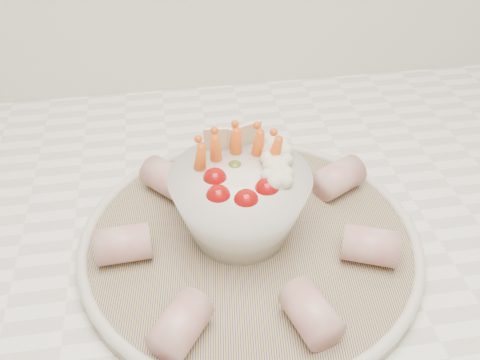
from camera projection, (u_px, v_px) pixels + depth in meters
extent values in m
cube|color=white|center=(316.00, 214.00, 0.65)|extent=(2.04, 0.62, 0.04)
cylinder|color=navy|center=(250.00, 243.00, 0.57)|extent=(0.40, 0.40, 0.01)
torus|color=silver|center=(250.00, 238.00, 0.57)|extent=(0.36, 0.36, 0.01)
sphere|color=#910909|center=(218.00, 197.00, 0.51)|extent=(0.02, 0.02, 0.02)
sphere|color=#910909|center=(246.00, 201.00, 0.50)|extent=(0.02, 0.02, 0.02)
sphere|color=#910909|center=(267.00, 190.00, 0.52)|extent=(0.02, 0.02, 0.02)
sphere|color=#910909|center=(215.00, 180.00, 0.53)|extent=(0.02, 0.02, 0.02)
sphere|color=#4C6220|center=(235.00, 169.00, 0.55)|extent=(0.02, 0.02, 0.02)
cone|color=#E35815|center=(216.00, 155.00, 0.55)|extent=(0.02, 0.03, 0.06)
cone|color=#E35815|center=(236.00, 148.00, 0.56)|extent=(0.02, 0.03, 0.06)
cone|color=#E35815|center=(258.00, 150.00, 0.55)|extent=(0.02, 0.03, 0.06)
cone|color=#E35815|center=(200.00, 164.00, 0.54)|extent=(0.03, 0.03, 0.06)
cone|color=#E35815|center=(274.00, 157.00, 0.54)|extent=(0.03, 0.03, 0.06)
sphere|color=white|center=(276.00, 167.00, 0.54)|extent=(0.03, 0.03, 0.03)
sphere|color=white|center=(278.00, 183.00, 0.52)|extent=(0.03, 0.03, 0.03)
sphere|color=white|center=(277.00, 155.00, 0.56)|extent=(0.03, 0.03, 0.03)
cube|color=#F3E7BD|center=(222.00, 143.00, 0.56)|extent=(0.04, 0.01, 0.04)
cube|color=#F3E7BD|center=(244.00, 139.00, 0.57)|extent=(0.04, 0.02, 0.04)
cylinder|color=#B35256|center=(370.00, 246.00, 0.53)|extent=(0.07, 0.06, 0.04)
cylinder|color=#B35256|center=(339.00, 178.00, 0.62)|extent=(0.07, 0.06, 0.04)
cylinder|color=#B35256|center=(250.00, 148.00, 0.66)|extent=(0.05, 0.06, 0.04)
cylinder|color=#B35256|center=(167.00, 179.00, 0.62)|extent=(0.06, 0.07, 0.04)
cylinder|color=#B35256|center=(123.00, 244.00, 0.53)|extent=(0.06, 0.04, 0.04)
cylinder|color=#B35256|center=(181.00, 325.00, 0.46)|extent=(0.06, 0.07, 0.04)
cylinder|color=#B35256|center=(311.00, 313.00, 0.47)|extent=(0.05, 0.06, 0.04)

